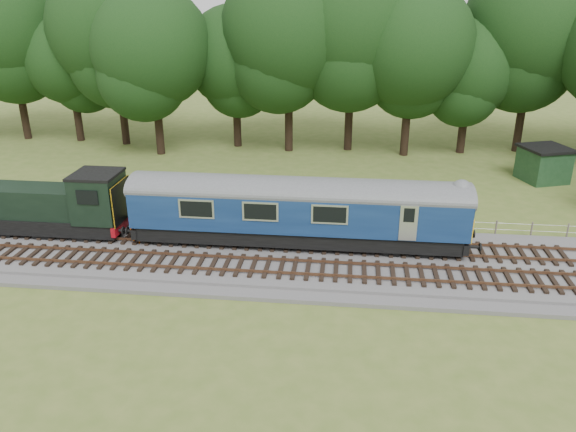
# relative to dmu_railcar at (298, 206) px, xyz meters

# --- Properties ---
(ground) EXTENTS (120.00, 120.00, 0.00)m
(ground) POSITION_rel_dmu_railcar_xyz_m (-2.64, -1.40, -2.61)
(ground) COLOR #4F6726
(ground) RESTS_ON ground
(ballast) EXTENTS (70.00, 7.00, 0.35)m
(ballast) POSITION_rel_dmu_railcar_xyz_m (-2.64, -1.40, -2.43)
(ballast) COLOR #4C4C4F
(ballast) RESTS_ON ground
(track_north) EXTENTS (67.20, 2.40, 0.21)m
(track_north) POSITION_rel_dmu_railcar_xyz_m (-2.64, -0.00, -2.19)
(track_north) COLOR black
(track_north) RESTS_ON ballast
(track_south) EXTENTS (67.20, 2.40, 0.21)m
(track_south) POSITION_rel_dmu_railcar_xyz_m (-2.64, -3.00, -2.19)
(track_south) COLOR black
(track_south) RESTS_ON ballast
(fence) EXTENTS (64.00, 0.12, 1.00)m
(fence) POSITION_rel_dmu_railcar_xyz_m (-2.64, 3.10, -2.61)
(fence) COLOR #6B6054
(fence) RESTS_ON ground
(tree_line) EXTENTS (70.00, 8.00, 18.00)m
(tree_line) POSITION_rel_dmu_railcar_xyz_m (-2.64, 20.60, -2.61)
(tree_line) COLOR black
(tree_line) RESTS_ON ground
(dmu_railcar) EXTENTS (18.05, 2.86, 3.88)m
(dmu_railcar) POSITION_rel_dmu_railcar_xyz_m (0.00, 0.00, 0.00)
(dmu_railcar) COLOR black
(dmu_railcar) RESTS_ON ground
(shunter_loco) EXTENTS (8.91, 2.60, 3.38)m
(shunter_loco) POSITION_rel_dmu_railcar_xyz_m (-13.93, 0.00, -0.63)
(shunter_loco) COLOR black
(shunter_loco) RESTS_ON ground
(worker) EXTENTS (0.69, 0.53, 1.70)m
(worker) POSITION_rel_dmu_railcar_xyz_m (-8.89, -0.86, -1.40)
(worker) COLOR #E1530B
(worker) RESTS_ON ballast
(shed) EXTENTS (4.07, 4.07, 2.61)m
(shed) POSITION_rel_dmu_railcar_xyz_m (17.18, 14.19, -1.28)
(shed) COLOR #18361C
(shed) RESTS_ON ground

